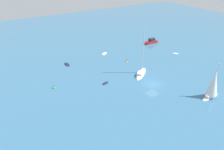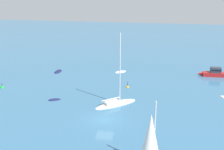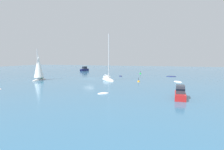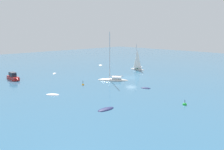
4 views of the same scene
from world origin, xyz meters
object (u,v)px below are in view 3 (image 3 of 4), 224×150
Objects in this scene: cabin_cruiser at (180,93)px; dinghy_1 at (103,94)px; channel_buoy at (140,74)px; rib_1 at (171,77)px; mooring_buoy at (139,82)px; yacht at (39,69)px; rib at (121,76)px; cabin_cruiser_1 at (84,69)px; sailboat at (108,79)px; dinghy at (178,82)px.

cabin_cruiser reaches higher than dinghy_1.
dinghy_1 is 1.65× the size of channel_buoy.
mooring_buoy reaches higher than rib_1.
yacht reaches higher than mooring_buoy.
cabin_cruiser is 18.40m from mooring_buoy.
rib is at bearing -119.16° from dinghy_1.
yacht reaches higher than dinghy_1.
cabin_cruiser is 4.52× the size of mooring_buoy.
mooring_buoy is at bearing 68.47° from cabin_cruiser_1.
cabin_cruiser is 1.89× the size of rib_1.
cabin_cruiser_1 is at bearing 178.03° from sailboat.
dinghy is at bearing 37.87° from rib.
cabin_cruiser_1 is 2.39× the size of dinghy_1.
rib is 1.17× the size of dinghy_1.
yacht reaches higher than dinghy.
sailboat reaches higher than dinghy_1.
dinghy_1 reaches higher than dinghy.
dinghy is 21.93m from dinghy_1.
mooring_buoy is at bearing 10.53° from rib.
cabin_cruiser_1 reaches higher than cabin_cruiser.
mooring_buoy is (-3.29, 22.26, 0.01)m from channel_buoy.
yacht reaches higher than rib_1.
cabin_cruiser is 24.09m from sailboat.
dinghy is (-16.25, 9.02, 0.00)m from rib.
rib is 26.67m from cabin_cruiser_1.
cabin_cruiser is at bearing 67.71° from yacht.
cabin_cruiser is (-32.80, 11.55, -2.19)m from yacht.
yacht is 33.23m from cabin_cruiser_1.
dinghy is at bearing 0.18° from cabin_cruiser.
mooring_buoy is (-2.67, -16.46, 0.02)m from dinghy_1.
cabin_cruiser is (-16.11, 27.52, 0.71)m from rib.
mooring_buoy is (-8.05, 1.15, -0.19)m from sailboat.
mooring_buoy is at bearing 66.47° from dinghy.
mooring_buoy is at bearing 28.54° from cabin_cruiser.
dinghy and rib_1 have the same top height.
cabin_cruiser is (0.14, 18.50, 0.71)m from dinghy.
rib is at bearing -56.38° from mooring_buoy.
dinghy_1 is (11.28, 0.22, -0.71)m from cabin_cruiser.
rib_1 is (1.59, -12.79, 0.00)m from dinghy.
cabin_cruiser_1 is 51.41m from dinghy_1.
cabin_cruiser is 31.33m from rib_1.
yacht is 6.46× the size of mooring_buoy.
sailboat is at bearing 107.01° from yacht.
cabin_cruiser_1 is 3.72× the size of mooring_buoy.
dinghy_1 is at bearing 110.62° from dinghy.
cabin_cruiser is at bearing 142.07° from dinghy_1.
mooring_buoy is at bearing 43.46° from sailboat.
dinghy_1 is (-5.38, 17.61, -0.21)m from sailboat.
dinghy is 2.31× the size of channel_buoy.
cabin_cruiser reaches higher than mooring_buoy.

